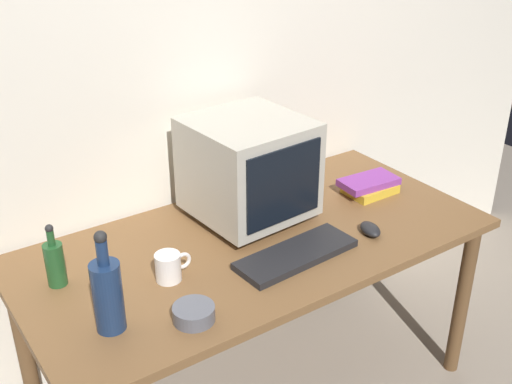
{
  "coord_description": "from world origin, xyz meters",
  "views": [
    {
      "loc": [
        -1.06,
        -1.55,
        1.84
      ],
      "look_at": [
        0.0,
        0.0,
        0.89
      ],
      "focal_mm": 44.63,
      "sensor_mm": 36.0,
      "label": 1
    }
  ],
  "objects": [
    {
      "name": "back_wall",
      "position": [
        0.0,
        0.45,
        1.25
      ],
      "size": [
        4.0,
        0.08,
        2.5
      ],
      "primitive_type": "cube",
      "color": "silver",
      "rests_on": "ground"
    },
    {
      "name": "desk",
      "position": [
        0.0,
        0.0,
        0.63
      ],
      "size": [
        1.62,
        0.79,
        0.71
      ],
      "color": "brown",
      "rests_on": "ground"
    },
    {
      "name": "crt_monitor",
      "position": [
        0.07,
        0.15,
        0.9
      ],
      "size": [
        0.41,
        0.41,
        0.37
      ],
      "color": "#B2AD9E",
      "rests_on": "desk"
    },
    {
      "name": "keyboard",
      "position": [
        0.04,
        -0.17,
        0.72
      ],
      "size": [
        0.43,
        0.18,
        0.02
      ],
      "primitive_type": "cube",
      "rotation": [
        0.0,
        0.0,
        0.06
      ],
      "color": "black",
      "rests_on": "desk"
    },
    {
      "name": "computer_mouse",
      "position": [
        0.35,
        -0.2,
        0.73
      ],
      "size": [
        0.09,
        0.11,
        0.04
      ],
      "primitive_type": "ellipsoid",
      "rotation": [
        0.0,
        0.0,
        -0.28
      ],
      "color": "black",
      "rests_on": "desk"
    },
    {
      "name": "bottle_tall",
      "position": [
        -0.6,
        -0.17,
        0.82
      ],
      "size": [
        0.08,
        0.08,
        0.31
      ],
      "color": "navy",
      "rests_on": "desk"
    },
    {
      "name": "bottle_short",
      "position": [
        -0.65,
        0.12,
        0.79
      ],
      "size": [
        0.06,
        0.06,
        0.21
      ],
      "color": "#1E4C23",
      "rests_on": "desk"
    },
    {
      "name": "book_stack",
      "position": [
        0.56,
        0.04,
        0.74
      ],
      "size": [
        0.23,
        0.14,
        0.06
      ],
      "color": "gold",
      "rests_on": "desk"
    },
    {
      "name": "mug",
      "position": [
        -0.36,
        -0.05,
        0.75
      ],
      "size": [
        0.12,
        0.08,
        0.09
      ],
      "color": "white",
      "rests_on": "desk"
    },
    {
      "name": "cd_spindle",
      "position": [
        -0.39,
        -0.27,
        0.73
      ],
      "size": [
        0.12,
        0.12,
        0.04
      ],
      "primitive_type": "cylinder",
      "color": "#595B66",
      "rests_on": "desk"
    }
  ]
}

